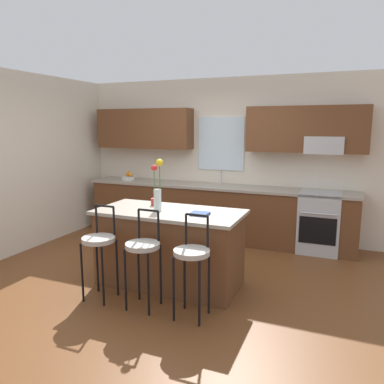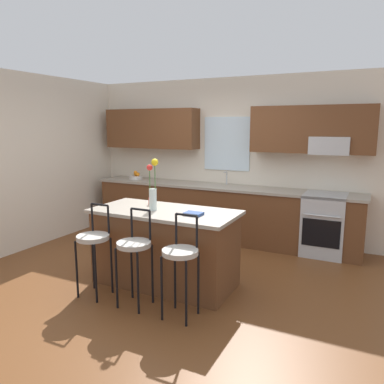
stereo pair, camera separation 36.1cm
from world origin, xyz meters
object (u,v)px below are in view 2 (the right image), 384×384
object	(u,v)px
kitchen_island	(165,247)
flower_vase	(153,189)
oven_range	(324,224)
bar_stool_near	(94,241)
mug_ceramic	(152,201)
cookbook	(194,214)
bar_stool_far	(181,257)
fruit_bowl_oranges	(136,177)
bar_stool_middle	(134,249)

from	to	relation	value
kitchen_island	flower_vase	xyz separation A→B (m)	(-0.11, -0.07, 0.71)
oven_range	bar_stool_near	xyz separation A→B (m)	(-2.13, -2.59, 0.18)
oven_range	mug_ceramic	xyz separation A→B (m)	(-1.88, -1.77, 0.51)
mug_ceramic	bar_stool_near	bearing A→B (deg)	-106.84
flower_vase	mug_ceramic	distance (m)	0.39
flower_vase	cookbook	world-z (taller)	flower_vase
kitchen_island	bar_stool_near	size ratio (longest dim) A/B	1.67
bar_stool_far	mug_ceramic	bearing A→B (deg)	136.04
kitchen_island	flower_vase	world-z (taller)	flower_vase
fruit_bowl_oranges	cookbook	bearing A→B (deg)	-42.98
flower_vase	fruit_bowl_oranges	xyz separation A→B (m)	(-1.68, 2.06, -0.21)
mug_ceramic	flower_vase	bearing A→B (deg)	-54.35
bar_stool_middle	oven_range	bearing A→B (deg)	58.63
kitchen_island	flower_vase	bearing A→B (deg)	-147.65
bar_stool_middle	flower_vase	distance (m)	0.79
bar_stool_far	flower_vase	size ratio (longest dim) A/B	1.70
bar_stool_far	bar_stool_near	bearing A→B (deg)	180.00
mug_ceramic	cookbook	xyz separation A→B (m)	(0.72, -0.26, -0.03)
bar_stool_middle	fruit_bowl_oranges	size ratio (longest dim) A/B	4.34
kitchen_island	bar_stool_far	xyz separation A→B (m)	(0.55, -0.63, 0.17)
oven_range	mug_ceramic	world-z (taller)	mug_ceramic
cookbook	bar_stool_near	bearing A→B (deg)	-150.11
bar_stool_far	fruit_bowl_oranges	bearing A→B (deg)	131.83
bar_stool_middle	mug_ceramic	size ratio (longest dim) A/B	11.58
flower_vase	mug_ceramic	size ratio (longest dim) A/B	6.81
oven_range	kitchen_island	distance (m)	2.52
oven_range	bar_stool_far	world-z (taller)	bar_stool_far
oven_range	bar_stool_far	distance (m)	2.79
bar_stool_middle	bar_stool_far	distance (m)	0.55
bar_stool_middle	bar_stool_near	bearing A→B (deg)	180.00
bar_stool_near	bar_stool_far	size ratio (longest dim) A/B	1.00
bar_stool_near	mug_ceramic	bearing A→B (deg)	73.16
kitchen_island	flower_vase	distance (m)	0.73
oven_range	bar_stool_far	bearing A→B (deg)	-111.68
kitchen_island	flower_vase	size ratio (longest dim) A/B	2.84
oven_range	mug_ceramic	distance (m)	2.63
fruit_bowl_oranges	mug_ceramic	bearing A→B (deg)	-50.30
bar_stool_middle	cookbook	world-z (taller)	bar_stool_middle
oven_range	cookbook	size ratio (longest dim) A/B	4.60
mug_ceramic	cookbook	size ratio (longest dim) A/B	0.45
kitchen_island	fruit_bowl_oranges	distance (m)	2.73
kitchen_island	bar_stool_middle	distance (m)	0.65
bar_stool_middle	mug_ceramic	bearing A→B (deg)	110.16
cookbook	fruit_bowl_oranges	size ratio (longest dim) A/B	0.83
mug_ceramic	fruit_bowl_oranges	distance (m)	2.34
cookbook	bar_stool_middle	bearing A→B (deg)	-126.96
oven_range	bar_stool_far	xyz separation A→B (m)	(-1.03, -2.59, 0.18)
flower_vase	kitchen_island	bearing A→B (deg)	32.35
bar_stool_middle	bar_stool_far	bearing A→B (deg)	0.00
bar_stool_far	flower_vase	world-z (taller)	flower_vase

